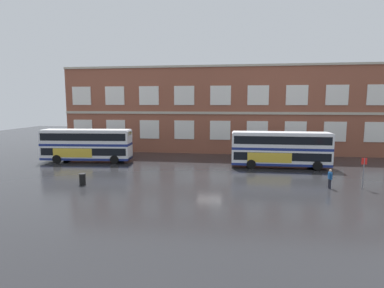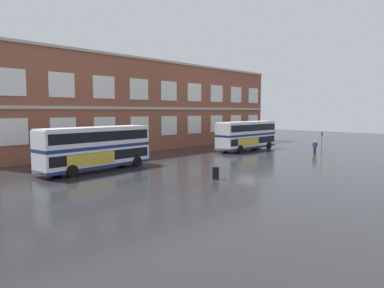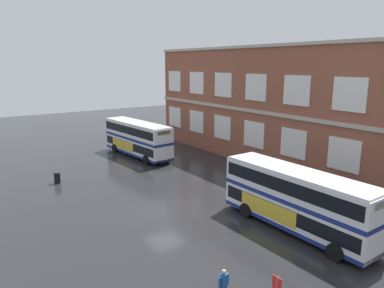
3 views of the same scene
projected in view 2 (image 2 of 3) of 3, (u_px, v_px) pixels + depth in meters
name	position (u px, v px, depth m)	size (l,w,h in m)	color
ground_plane	(233.00, 158.00, 40.42)	(120.00, 120.00, 0.00)	#232326
brick_terminal_building	(151.00, 107.00, 51.27)	(46.96, 8.19, 12.68)	brown
double_decker_near	(96.00, 148.00, 31.60)	(11.18, 3.58, 4.07)	silver
double_decker_middle	(247.00, 135.00, 48.08)	(11.02, 2.93, 4.07)	silver
waiting_passenger	(315.00, 146.00, 44.25)	(0.28, 0.64, 1.70)	black
bus_stand_flag	(322.00, 140.00, 46.40)	(0.44, 0.10, 2.70)	slate
station_litter_bin	(216.00, 173.00, 27.68)	(0.60, 0.60, 1.03)	black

